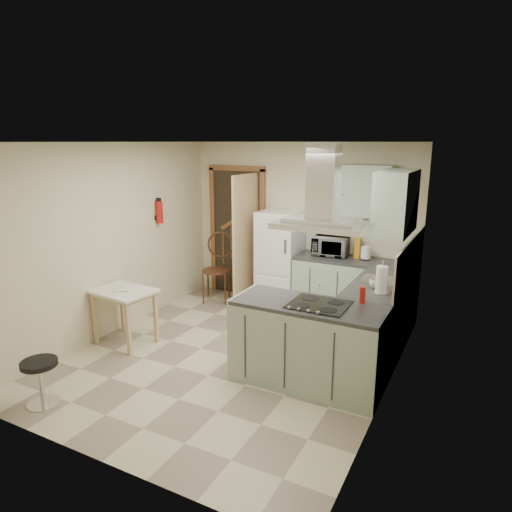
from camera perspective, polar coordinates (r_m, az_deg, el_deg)
The scene contains 28 objects.
floor at distance 5.62m, azimuth -2.93°, elevation -12.37°, with size 4.20×4.20×0.00m, color beige.
ceiling at distance 5.03m, azimuth -3.29°, elevation 14.04°, with size 4.20×4.20×0.00m, color silver.
back_wall at distance 7.03m, azimuth 5.58°, elevation 3.79°, with size 3.60×3.60×0.00m, color beige.
left_wall at distance 6.27m, azimuth -17.46°, elevation 1.92°, with size 4.20×4.20×0.00m, color beige.
right_wall at distance 4.58m, azimuth 16.78°, elevation -2.42°, with size 4.20×4.20×0.00m, color beige.
doorway at distance 7.51m, azimuth -2.36°, elevation 2.96°, with size 1.10×0.12×2.10m, color brown.
fridge at distance 6.95m, azimuth 3.03°, elevation -0.52°, with size 0.60×0.60×1.50m, color white.
counter_back at distance 6.74m, azimuth 9.69°, elevation -3.83°, with size 1.08×0.60×0.90m, color #9EB2A0.
counter_right at distance 5.93m, azimuth 15.45°, elevation -6.69°, with size 0.60×1.95×0.90m, color #9EB2A0.
splashback at distance 6.75m, azimuth 13.11°, elevation 2.19°, with size 1.68×0.02×0.50m, color beige.
wall_cabinet_back at distance 6.49m, azimuth 13.00°, elevation 7.98°, with size 0.85×0.35×0.70m, color #9EB2A0.
wall_cabinet_right at distance 5.31m, azimuth 17.13°, elevation 6.41°, with size 0.35×0.90×0.70m, color #9EB2A0.
peninsula at distance 4.88m, azimuth 6.57°, elevation -10.88°, with size 1.55×0.65×0.90m, color #9EB2A0.
hob at distance 4.68m, azimuth 7.87°, elevation -6.02°, with size 0.58×0.50×0.01m, color black.
extractor_hood at distance 4.46m, azimuth 8.22°, elevation 3.84°, with size 0.90×0.55×0.10m, color silver.
sink at distance 5.62m, azimuth 15.37°, elevation -2.93°, with size 0.45×0.40×0.01m, color silver.
fire_extinguisher at distance 6.84m, azimuth -11.98°, elevation 5.38°, with size 0.10×0.10×0.32m, color #B2140F.
drop_leaf_table at distance 6.06m, azimuth -16.04°, elevation -7.27°, with size 0.75×0.56×0.70m, color tan.
bentwood_chair at distance 7.31m, azimuth -5.01°, elevation -1.82°, with size 0.45×0.45×1.01m, color #54281C.
stool at distance 5.05m, azimuth -25.25°, elevation -14.10°, with size 0.34×0.34×0.46m, color black.
microwave at distance 6.67m, azimuth 9.29°, elevation 1.22°, with size 0.49×0.33×0.27m, color black.
kettle at distance 6.53m, azimuth 13.57°, elevation 0.42°, with size 0.14×0.14×0.20m, color silver.
cereal_box at distance 6.64m, azimuth 12.46°, elevation 1.12°, with size 0.08×0.20×0.30m, color orange.
soap_bottle at distance 6.08m, azimuth 18.25°, elevation -0.95°, with size 0.09×0.09×0.20m, color silver.
paper_towel at distance 5.12m, azimuth 15.44°, elevation -2.83°, with size 0.12×0.12×0.32m, color silver.
cup at distance 5.32m, azimuth 14.63°, elevation -3.37°, with size 0.12×0.12×0.10m, color silver.
red_bottle at distance 4.79m, azimuth 13.17°, elevation -4.74°, with size 0.06×0.06×0.17m, color red.
book at distance 5.96m, azimuth -17.32°, elevation -3.58°, with size 0.17×0.24×0.11m, color #A74637.
Camera 1 is at (2.55, -4.33, 2.51)m, focal length 32.00 mm.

